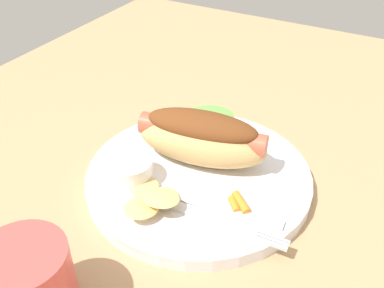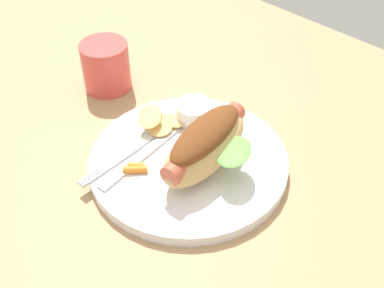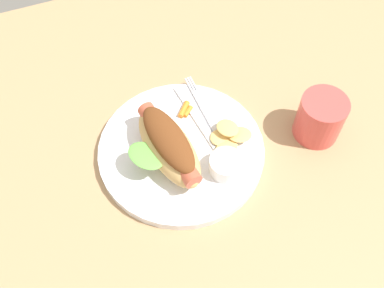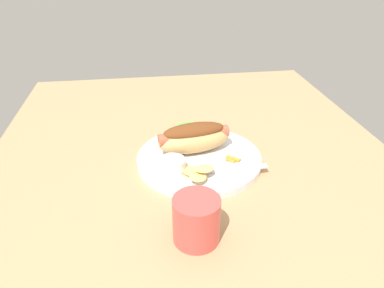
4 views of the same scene
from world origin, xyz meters
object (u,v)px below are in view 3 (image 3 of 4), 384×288
at_px(sauce_ramekin, 226,165).
at_px(chips_pile, 228,139).
at_px(plate, 181,151).
at_px(knife, 198,118).
at_px(hot_dog, 167,143).
at_px(drinking_cup, 320,118).
at_px(fork, 205,109).
at_px(carrot_garnish, 184,110).

bearing_deg(sauce_ramekin, chips_pile, -117.37).
height_order(plate, knife, knife).
bearing_deg(hot_dog, drinking_cup, -107.62).
xyz_separation_m(sauce_ramekin, chips_pile, (-0.02, -0.04, -0.00)).
bearing_deg(chips_pile, fork, -82.25).
relative_size(sauce_ramekin, drinking_cup, 0.67).
relative_size(sauce_ramekin, fork, 0.36).
distance_m(fork, carrot_garnish, 0.03).
bearing_deg(carrot_garnish, drinking_cup, 151.32).
bearing_deg(hot_dog, fork, -64.09).
xyz_separation_m(carrot_garnish, drinking_cup, (-0.19, 0.11, 0.02)).
height_order(fork, chips_pile, chips_pile).
xyz_separation_m(chips_pile, carrot_garnish, (0.04, -0.08, -0.01)).
height_order(hot_dog, carrot_garnish, hot_dog).
height_order(sauce_ramekin, drinking_cup, drinking_cup).
height_order(fork, carrot_garnish, carrot_garnish).
xyz_separation_m(plate, sauce_ramekin, (-0.05, 0.06, 0.02)).
bearing_deg(plate, fork, -138.05).
bearing_deg(fork, plate, 130.23).
xyz_separation_m(hot_dog, chips_pile, (-0.10, 0.01, -0.02)).
distance_m(sauce_ramekin, knife, 0.11).
bearing_deg(carrot_garnish, fork, 165.58).
bearing_deg(hot_dog, sauce_ramekin, -137.47).
relative_size(chips_pile, drinking_cup, 1.00).
height_order(sauce_ramekin, chips_pile, sauce_ramekin).
relative_size(hot_dog, fork, 1.17).
relative_size(plate, chips_pile, 3.42).
bearing_deg(knife, plate, 126.99).
relative_size(fork, drinking_cup, 1.83).
bearing_deg(fork, carrot_garnish, 73.87).
height_order(plate, hot_dog, hot_dog).
distance_m(knife, carrot_garnish, 0.03).
bearing_deg(fork, knife, 125.24).
xyz_separation_m(hot_dog, fork, (-0.09, -0.06, -0.03)).
relative_size(knife, carrot_garnish, 4.86).
xyz_separation_m(knife, chips_pile, (-0.03, 0.06, 0.01)).
height_order(plate, chips_pile, chips_pile).
bearing_deg(chips_pile, plate, -13.24).
xyz_separation_m(fork, chips_pile, (-0.01, 0.07, 0.01)).
distance_m(plate, knife, 0.06).
distance_m(hot_dog, fork, 0.11).
bearing_deg(knife, drinking_cup, -121.99).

